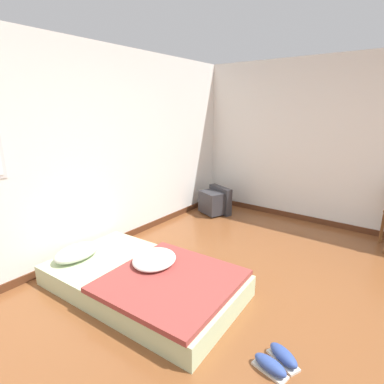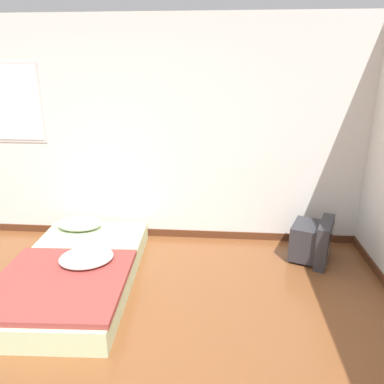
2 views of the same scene
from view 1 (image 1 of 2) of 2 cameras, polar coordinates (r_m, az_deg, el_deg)
ground_plane at (r=2.85m, az=18.38°, el=-25.39°), size 20.00×20.00×0.00m
wall_back at (r=3.88m, az=-20.16°, el=6.62°), size 8.09×0.08×2.60m
wall_right at (r=5.04m, az=30.42°, el=7.29°), size 0.08×7.66×2.60m
mattress_bed at (r=3.26m, az=-9.34°, el=-15.93°), size 1.24×2.07×0.36m
crt_tv at (r=5.37m, az=4.40°, el=-1.78°), size 0.54×0.59×0.48m
sneaker_pair at (r=2.60m, az=15.86°, el=-28.54°), size 0.33×0.32×0.10m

